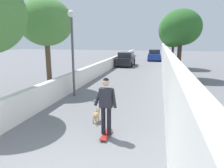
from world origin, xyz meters
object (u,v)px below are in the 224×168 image
object	(u,v)px
tree_left_mid	(46,22)
dog	(96,115)
car_near	(126,59)
tree_right_distant	(181,28)
lamp_post	(72,39)
person_skateboarder	(106,102)
tree_right_near	(174,30)
skateboard	(106,135)
car_far	(155,55)

from	to	relation	value
tree_left_mid	dog	distance (m)	7.07
car_near	tree_right_distant	bearing A→B (deg)	-141.95
tree_right_distant	car_near	xyz separation A→B (m)	(6.61, 5.17, -3.06)
lamp_post	person_skateboarder	size ratio (longest dim) A/B	2.46
tree_left_mid	person_skateboarder	xyz separation A→B (m)	(-5.36, -4.91, -2.75)
tree_left_mid	car_near	xyz separation A→B (m)	(12.11, -2.68, -3.16)
tree_right_near	tree_right_distant	bearing A→B (deg)	-178.68
person_skateboarder	tree_left_mid	bearing A→B (deg)	42.51
person_skateboarder	skateboard	bearing A→B (deg)	-36.87
tree_left_mid	lamp_post	world-z (taller)	tree_left_mid
tree_right_near	car_far	distance (m)	8.59
tree_left_mid	person_skateboarder	bearing A→B (deg)	-137.49
car_near	car_far	size ratio (longest dim) A/B	0.97
tree_right_near	skateboard	distance (m)	17.51
tree_left_mid	person_skateboarder	size ratio (longest dim) A/B	2.98
lamp_post	tree_left_mid	bearing A→B (deg)	60.65
tree_right_near	dog	xyz separation A→B (m)	(-15.83, 3.44, -3.61)
lamp_post	tree_right_near	bearing A→B (deg)	-23.98
skateboard	person_skateboarder	bearing A→B (deg)	143.13
skateboard	car_near	bearing A→B (deg)	7.29
tree_right_near	person_skateboarder	bearing A→B (deg)	170.56
tree_right_near	skateboard	size ratio (longest dim) A/B	7.01
skateboard	lamp_post	bearing A→B (deg)	34.07
tree_left_mid	lamp_post	size ratio (longest dim) A/B	1.21
person_skateboarder	tree_right_distant	bearing A→B (deg)	-15.15
tree_right_near	tree_left_mid	xyz separation A→B (m)	(-11.50, 7.71, -0.01)
tree_left_mid	dog	xyz separation A→B (m)	(-4.33, -4.27, -3.60)
tree_right_distant	person_skateboarder	distance (m)	11.56
tree_right_near	lamp_post	distance (m)	13.90
tree_right_near	car_near	xyz separation A→B (m)	(0.61, 5.04, -3.17)
car_near	dog	bearing A→B (deg)	-174.46
lamp_post	dog	bearing A→B (deg)	-145.24
tree_left_mid	person_skateboarder	world-z (taller)	tree_left_mid
tree_right_near	lamp_post	size ratio (longest dim) A/B	1.31
tree_left_mid	skateboard	xyz separation A→B (m)	(-5.36, -4.91, -3.80)
skateboard	person_skateboarder	distance (m)	1.05
tree_right_near	tree_right_distant	distance (m)	6.00
car_near	tree_right_near	bearing A→B (deg)	-96.90
tree_right_distant	tree_left_mid	bearing A→B (deg)	125.01
person_skateboarder	dog	bearing A→B (deg)	31.89
lamp_post	car_near	bearing A→B (deg)	-2.59
lamp_post	car_far	xyz separation A→B (m)	(20.40, -3.61, -2.25)
skateboard	dog	xyz separation A→B (m)	(1.03, 0.64, 0.21)
dog	car_near	xyz separation A→B (m)	(16.44, 1.60, 0.44)
lamp_post	tree_right_distant	bearing A→B (deg)	-40.89
tree_right_near	tree_left_mid	size ratio (longest dim) A/B	1.08
skateboard	person_skateboarder	world-z (taller)	person_skateboarder
dog	lamp_post	bearing A→B (deg)	34.76
car_near	lamp_post	bearing A→B (deg)	177.41
dog	car_near	world-z (taller)	car_near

